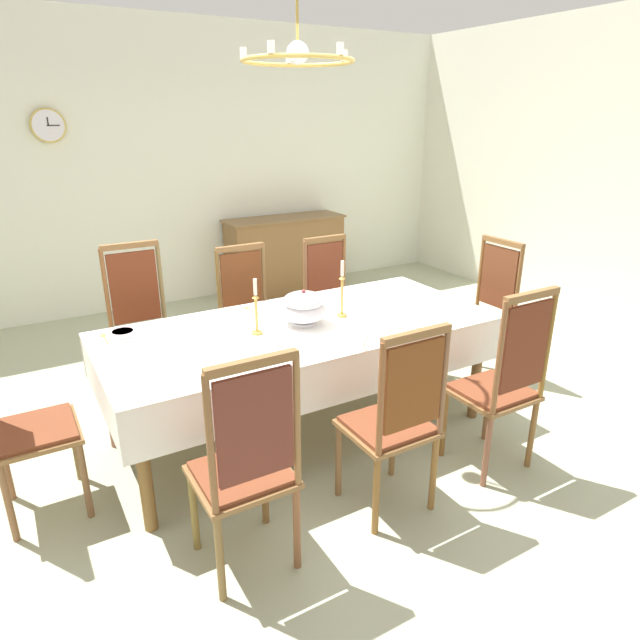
{
  "coord_description": "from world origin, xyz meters",
  "views": [
    {
      "loc": [
        -1.56,
        -3.0,
        2.05
      ],
      "look_at": [
        0.15,
        -0.07,
        0.78
      ],
      "focal_mm": 30.96,
      "sensor_mm": 36.0,
      "label": 1
    }
  ],
  "objects_px": {
    "dining_table": "(301,335)",
    "sideboard": "(285,254)",
    "chair_north_a": "(142,327)",
    "chair_head_east": "(484,310)",
    "chair_south_c": "(503,381)",
    "bowl_near_right": "(123,333)",
    "chandelier": "(298,58)",
    "spoon_primary": "(248,308)",
    "chair_head_west": "(19,421)",
    "spoon_secondary": "(104,336)",
    "soup_tureen": "(304,308)",
    "chair_south_a": "(246,464)",
    "chair_north_b": "(249,312)",
    "chair_south_b": "(395,418)",
    "bowl_near_left": "(264,305)",
    "mounted_clock": "(48,125)",
    "chair_north_c": "(332,298)",
    "candlestick_east": "(342,294)",
    "candlestick_west": "(256,312)"
  },
  "relations": [
    {
      "from": "dining_table",
      "to": "sideboard",
      "type": "distance_m",
      "value": 3.26
    },
    {
      "from": "chair_north_a",
      "to": "chair_head_east",
      "type": "relative_size",
      "value": 1.05
    },
    {
      "from": "chair_south_c",
      "to": "bowl_near_right",
      "type": "bearing_deg",
      "value": 143.83
    },
    {
      "from": "chair_north_a",
      "to": "chandelier",
      "type": "height_order",
      "value": "chandelier"
    },
    {
      "from": "chair_head_east",
      "to": "spoon_primary",
      "type": "distance_m",
      "value": 1.9
    },
    {
      "from": "chair_head_west",
      "to": "spoon_secondary",
      "type": "bearing_deg",
      "value": 128.82
    },
    {
      "from": "chair_head_east",
      "to": "soup_tureen",
      "type": "xyz_separation_m",
      "value": [
        -1.64,
        -0.0,
        0.31
      ]
    },
    {
      "from": "chair_south_a",
      "to": "chair_north_b",
      "type": "height_order",
      "value": "chair_south_a"
    },
    {
      "from": "chair_north_b",
      "to": "bowl_near_right",
      "type": "height_order",
      "value": "chair_north_b"
    },
    {
      "from": "chair_south_b",
      "to": "bowl_near_left",
      "type": "xyz_separation_m",
      "value": [
        -0.11,
        1.38,
        0.23
      ]
    },
    {
      "from": "chair_north_b",
      "to": "chandelier",
      "type": "distance_m",
      "value": 2.01
    },
    {
      "from": "sideboard",
      "to": "chair_south_c",
      "type": "bearing_deg",
      "value": 82.01
    },
    {
      "from": "chair_south_b",
      "to": "chair_south_c",
      "type": "height_order",
      "value": "chair_south_c"
    },
    {
      "from": "chair_north_a",
      "to": "spoon_secondary",
      "type": "xyz_separation_m",
      "value": [
        -0.34,
        -0.54,
        0.19
      ]
    },
    {
      "from": "chair_head_west",
      "to": "bowl_near_left",
      "type": "xyz_separation_m",
      "value": [
        1.59,
        0.43,
        0.23
      ]
    },
    {
      "from": "bowl_near_right",
      "to": "chandelier",
      "type": "height_order",
      "value": "chandelier"
    },
    {
      "from": "dining_table",
      "to": "chair_north_b",
      "type": "bearing_deg",
      "value": 87.73
    },
    {
      "from": "soup_tureen",
      "to": "bowl_near_right",
      "type": "relative_size",
      "value": 1.9
    },
    {
      "from": "chair_south_c",
      "to": "dining_table",
      "type": "bearing_deg",
      "value": 130.42
    },
    {
      "from": "chair_south_b",
      "to": "spoon_secondary",
      "type": "xyz_separation_m",
      "value": [
        -1.18,
        1.37,
        0.22
      ]
    },
    {
      "from": "chair_south_b",
      "to": "chair_head_west",
      "type": "bearing_deg",
      "value": 150.57
    },
    {
      "from": "chair_south_a",
      "to": "mounted_clock",
      "type": "distance_m",
      "value": 4.37
    },
    {
      "from": "chair_south_c",
      "to": "sideboard",
      "type": "relative_size",
      "value": 0.81
    },
    {
      "from": "chair_north_c",
      "to": "spoon_secondary",
      "type": "distance_m",
      "value": 2.04
    },
    {
      "from": "bowl_near_right",
      "to": "mounted_clock",
      "type": "relative_size",
      "value": 0.49
    },
    {
      "from": "chair_south_a",
      "to": "spoon_primary",
      "type": "distance_m",
      "value": 1.56
    },
    {
      "from": "candlestick_east",
      "to": "sideboard",
      "type": "distance_m",
      "value": 3.17
    },
    {
      "from": "mounted_clock",
      "to": "candlestick_east",
      "type": "bearing_deg",
      "value": -67.68
    },
    {
      "from": "chair_north_c",
      "to": "chair_head_west",
      "type": "bearing_deg",
      "value": 21.08
    },
    {
      "from": "dining_table",
      "to": "chair_south_c",
      "type": "xyz_separation_m",
      "value": [
        0.82,
        -0.96,
        -0.12
      ]
    },
    {
      "from": "dining_table",
      "to": "candlestick_west",
      "type": "height_order",
      "value": "candlestick_west"
    },
    {
      "from": "chair_head_east",
      "to": "mounted_clock",
      "type": "xyz_separation_m",
      "value": [
        -2.66,
        3.19,
        1.37
      ]
    },
    {
      "from": "chandelier",
      "to": "chair_head_east",
      "type": "bearing_deg",
      "value": 0.0
    },
    {
      "from": "soup_tureen",
      "to": "chair_south_b",
      "type": "bearing_deg",
      "value": -88.94
    },
    {
      "from": "candlestick_east",
      "to": "spoon_secondary",
      "type": "distance_m",
      "value": 1.51
    },
    {
      "from": "chair_head_east",
      "to": "mounted_clock",
      "type": "relative_size",
      "value": 3.59
    },
    {
      "from": "chair_south_b",
      "to": "sideboard",
      "type": "distance_m",
      "value": 4.12
    },
    {
      "from": "chair_north_a",
      "to": "sideboard",
      "type": "xyz_separation_m",
      "value": [
        2.16,
        1.99,
        -0.15
      ]
    },
    {
      "from": "chair_south_a",
      "to": "soup_tureen",
      "type": "bearing_deg",
      "value": 49.51
    },
    {
      "from": "chair_south_a",
      "to": "spoon_secondary",
      "type": "bearing_deg",
      "value": 103.88
    },
    {
      "from": "dining_table",
      "to": "chair_south_b",
      "type": "xyz_separation_m",
      "value": [
        0.04,
        -0.96,
        -0.14
      ]
    },
    {
      "from": "soup_tureen",
      "to": "spoon_primary",
      "type": "height_order",
      "value": "soup_tureen"
    },
    {
      "from": "candlestick_west",
      "to": "bowl_near_left",
      "type": "height_order",
      "value": "candlestick_west"
    },
    {
      "from": "bowl_near_left",
      "to": "soup_tureen",
      "type": "bearing_deg",
      "value": -78.31
    },
    {
      "from": "chair_south_a",
      "to": "bowl_near_left",
      "type": "relative_size",
      "value": 8.04
    },
    {
      "from": "candlestick_west",
      "to": "chair_north_b",
      "type": "bearing_deg",
      "value": 70.05
    },
    {
      "from": "candlestick_east",
      "to": "chandelier",
      "type": "bearing_deg",
      "value": 180.0
    },
    {
      "from": "soup_tureen",
      "to": "chair_south_c",
      "type": "bearing_deg",
      "value": -50.28
    },
    {
      "from": "chair_north_c",
      "to": "chandelier",
      "type": "xyz_separation_m",
      "value": [
        -0.82,
        -0.95,
        1.77
      ]
    },
    {
      "from": "dining_table",
      "to": "chair_north_b",
      "type": "height_order",
      "value": "chair_north_b"
    }
  ]
}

